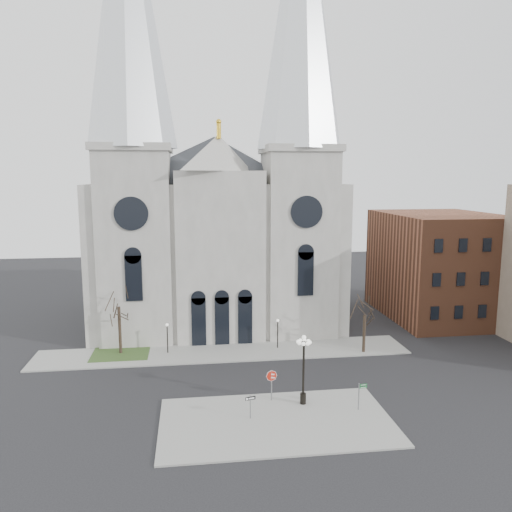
{
  "coord_description": "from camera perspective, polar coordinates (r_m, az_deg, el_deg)",
  "views": [
    {
      "loc": [
        -3.32,
        -40.65,
        18.9
      ],
      "look_at": [
        3.12,
        8.0,
        11.04
      ],
      "focal_mm": 35.0,
      "sensor_mm": 36.0,
      "label": 1
    }
  ],
  "objects": [
    {
      "name": "ground",
      "position": [
        44.95,
        -2.71,
        -15.78
      ],
      "size": [
        160.0,
        160.0,
        0.0
      ],
      "primitive_type": "plane",
      "color": "black",
      "rests_on": "ground"
    },
    {
      "name": "ped_lamp_left",
      "position": [
        54.78,
        -10.11,
        -8.65
      ],
      "size": [
        0.32,
        0.32,
        3.26
      ],
      "color": "black",
      "rests_on": "sidewalk_far"
    },
    {
      "name": "one_way_sign",
      "position": [
        40.53,
        -0.65,
        -16.4
      ],
      "size": [
        0.82,
        0.24,
        1.9
      ],
      "rotation": [
        0.0,
        0.0,
        0.24
      ],
      "color": "slate",
      "rests_on": "sidewalk_near"
    },
    {
      "name": "ped_lamp_right",
      "position": [
        55.5,
        2.49,
        -8.28
      ],
      "size": [
        0.32,
        0.32,
        3.26
      ],
      "color": "black",
      "rests_on": "sidewalk_far"
    },
    {
      "name": "tree_left",
      "position": [
        54.84,
        -15.43,
        -5.29
      ],
      "size": [
        3.2,
        3.2,
        7.5
      ],
      "color": "black",
      "rests_on": "ground"
    },
    {
      "name": "bg_building_brick",
      "position": [
        71.95,
        20.17,
        -0.99
      ],
      "size": [
        14.0,
        18.0,
        14.0
      ],
      "primitive_type": "cube",
      "color": "brown",
      "rests_on": "ground"
    },
    {
      "name": "street_name_sign",
      "position": [
        42.7,
        11.77,
        -15.19
      ],
      "size": [
        0.72,
        0.13,
        2.26
      ],
      "rotation": [
        0.0,
        0.0,
        0.1
      ],
      "color": "slate",
      "rests_on": "sidewalk_near"
    },
    {
      "name": "cathedral",
      "position": [
        63.59,
        -4.61,
        8.69
      ],
      "size": [
        33.0,
        26.66,
        54.0
      ],
      "color": "#99968E",
      "rests_on": "ground"
    },
    {
      "name": "globe_lamp",
      "position": [
        42.12,
        5.46,
        -11.86
      ],
      "size": [
        1.61,
        1.61,
        5.93
      ],
      "rotation": [
        0.0,
        0.0,
        -0.32
      ],
      "color": "black",
      "rests_on": "sidewalk_near"
    },
    {
      "name": "tree_right",
      "position": [
        54.85,
        12.33,
        -6.37
      ],
      "size": [
        3.2,
        3.2,
        6.0
      ],
      "color": "black",
      "rests_on": "ground"
    },
    {
      "name": "sidewalk_near",
      "position": [
        40.81,
        2.35,
        -18.39
      ],
      "size": [
        18.0,
        10.0,
        0.14
      ],
      "primitive_type": "cube",
      "color": "gray",
      "rests_on": "ground"
    },
    {
      "name": "grass_patch",
      "position": [
        56.43,
        -15.19,
        -10.7
      ],
      "size": [
        6.0,
        5.0,
        0.18
      ],
      "primitive_type": "cube",
      "color": "#2C461E",
      "rests_on": "ground"
    },
    {
      "name": "sidewalk_far",
      "position": [
        55.07,
        -3.7,
        -10.92
      ],
      "size": [
        40.0,
        6.0,
        0.14
      ],
      "primitive_type": "cube",
      "color": "gray",
      "rests_on": "ground"
    },
    {
      "name": "stop_sign",
      "position": [
        43.23,
        1.8,
        -13.88
      ],
      "size": [
        0.93,
        0.28,
        2.67
      ],
      "rotation": [
        0.0,
        0.0,
        -0.27
      ],
      "color": "slate",
      "rests_on": "sidewalk_near"
    }
  ]
}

